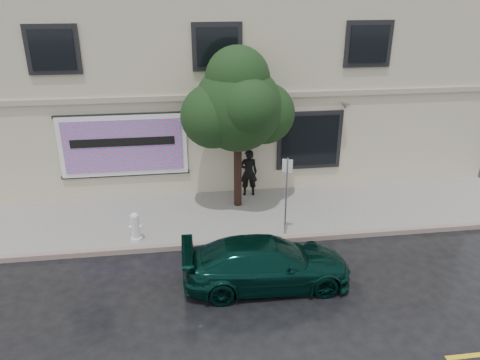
{
  "coord_description": "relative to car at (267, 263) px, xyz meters",
  "views": [
    {
      "loc": [
        -1.33,
        -10.22,
        7.16
      ],
      "look_at": [
        0.36,
        2.2,
        1.77
      ],
      "focal_mm": 35.0,
      "sensor_mm": 36.0,
      "label": 1
    }
  ],
  "objects": [
    {
      "name": "curb",
      "position": [
        -0.68,
        1.97,
        -0.54
      ],
      "size": [
        20.0,
        0.18,
        0.16
      ],
      "primitive_type": "cube",
      "color": "gray",
      "rests_on": "ground"
    },
    {
      "name": "street_tree",
      "position": [
        -0.17,
        4.32,
        2.88
      ],
      "size": [
        2.76,
        2.76,
        4.74
      ],
      "color": "#311C15",
      "rests_on": "sidewalk"
    },
    {
      "name": "pedestrian",
      "position": [
        0.31,
        5.07,
        0.38
      ],
      "size": [
        0.63,
        0.43,
        1.68
      ],
      "primitive_type": "imported",
      "rotation": [
        0.0,
        0.0,
        3.1
      ],
      "color": "black",
      "rests_on": "sidewalk"
    },
    {
      "name": "fire_hydrant",
      "position": [
        -3.4,
        2.4,
        -0.03
      ],
      "size": [
        0.36,
        0.34,
        0.88
      ],
      "rotation": [
        0.0,
        0.0,
        0.31
      ],
      "color": "silver",
      "rests_on": "sidewalk"
    },
    {
      "name": "car",
      "position": [
        0.0,
        0.0,
        0.0
      ],
      "size": [
        4.23,
        1.92,
        1.23
      ],
      "primitive_type": "imported",
      "rotation": [
        0.0,
        0.0,
        1.56
      ],
      "color": "black",
      "rests_on": "ground"
    },
    {
      "name": "building",
      "position": [
        -0.68,
        9.46,
        2.89
      ],
      "size": [
        20.0,
        8.12,
        7.0
      ],
      "color": "#B6AA92",
      "rests_on": "ground"
    },
    {
      "name": "billboard",
      "position": [
        -3.88,
        5.38,
        1.44
      ],
      "size": [
        4.3,
        0.16,
        2.2
      ],
      "color": "white",
      "rests_on": "ground"
    },
    {
      "name": "sign_pole",
      "position": [
        0.96,
        2.17,
        1.0
      ],
      "size": [
        0.28,
        0.14,
        2.42
      ],
      "rotation": [
        0.0,
        0.0,
        -0.41
      ],
      "color": "#9FA0A8",
      "rests_on": "sidewalk"
    },
    {
      "name": "sidewalk",
      "position": [
        -0.68,
        3.72,
        -0.54
      ],
      "size": [
        20.0,
        3.5,
        0.15
      ],
      "primitive_type": "cube",
      "color": "gray",
      "rests_on": "ground"
    },
    {
      "name": "ground",
      "position": [
        -0.68,
        0.47,
        -0.61
      ],
      "size": [
        90.0,
        90.0,
        0.0
      ],
      "primitive_type": "plane",
      "color": "black",
      "rests_on": "ground"
    },
    {
      "name": "umbrella",
      "position": [
        0.31,
        5.07,
        1.56
      ],
      "size": [
        1.16,
        1.16,
        0.69
      ],
      "primitive_type": "imported",
      "rotation": [
        0.0,
        0.0,
        -0.28
      ],
      "color": "black",
      "rests_on": "pedestrian"
    }
  ]
}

